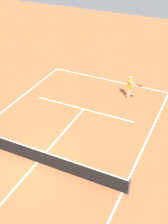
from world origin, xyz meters
TOP-DOWN VIEW (x-y plane):
  - ground_plane at (0.00, 0.00)m, footprint 60.00×60.00m
  - court_lines at (0.00, 0.00)m, footprint 10.00×21.66m
  - tennis_net at (0.00, 0.00)m, footprint 10.60×0.10m
  - player_serving at (-2.37, -8.80)m, footprint 1.24×0.86m
  - tennis_ball at (-2.95, -6.64)m, footprint 0.07×0.07m

SIDE VIEW (x-z plane):
  - ground_plane at x=0.00m, z-range 0.00..0.00m
  - court_lines at x=0.00m, z-range 0.00..0.01m
  - tennis_ball at x=-2.95m, z-range 0.00..0.07m
  - tennis_net at x=0.00m, z-range -0.04..1.03m
  - player_serving at x=-2.37m, z-range 0.18..1.97m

